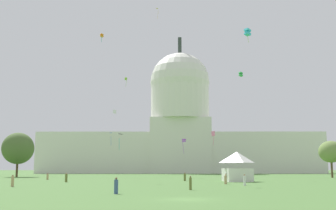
{
  "coord_description": "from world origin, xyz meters",
  "views": [
    {
      "loc": [
        -1.46,
        -38.06,
        2.8
      ],
      "look_at": [
        -2.27,
        105.23,
        24.11
      ],
      "focal_mm": 44.96,
      "sensor_mm": 36.0,
      "label": 1
    }
  ],
  "objects_px": {
    "person_tan_back_left": "(226,180)",
    "kite_black_low": "(119,136)",
    "kite_blue_low": "(112,135)",
    "kite_orange_mid": "(102,36)",
    "person_olive_deep_crowd": "(185,177)",
    "kite_white_mid": "(115,112)",
    "kite_violet_low": "(184,141)",
    "kite_pink_low": "(213,135)",
    "kite_green_mid": "(241,74)",
    "person_orange_lawn_far_left": "(228,177)",
    "person_white_lawn_far_right": "(245,180)",
    "tree_west_mid": "(18,148)",
    "person_olive_mid_left": "(66,178)",
    "kite_lime_high": "(126,79)",
    "person_tan_near_tree_west": "(13,181)",
    "person_white_mid_right": "(226,178)",
    "person_tan_back_center": "(48,177)",
    "person_olive_back_right": "(190,183)",
    "person_denim_front_center": "(116,186)",
    "kite_cyan_mid": "(247,32)",
    "kite_gold_high": "(158,10)",
    "capitol_building": "(180,129)"
  },
  "relations": [
    {
      "from": "person_tan_back_left",
      "to": "kite_black_low",
      "type": "xyz_separation_m",
      "value": [
        -21.18,
        23.81,
        9.12
      ]
    },
    {
      "from": "kite_blue_low",
      "to": "kite_orange_mid",
      "type": "bearing_deg",
      "value": 145.17
    },
    {
      "from": "person_olive_deep_crowd",
      "to": "kite_white_mid",
      "type": "xyz_separation_m",
      "value": [
        -18.99,
        29.61,
        17.81
      ]
    },
    {
      "from": "kite_violet_low",
      "to": "kite_pink_low",
      "type": "xyz_separation_m",
      "value": [
        6.96,
        -12.43,
        0.7
      ]
    },
    {
      "from": "person_tan_back_left",
      "to": "kite_green_mid",
      "type": "relative_size",
      "value": 1.43
    },
    {
      "from": "person_orange_lawn_far_left",
      "to": "person_white_lawn_far_right",
      "type": "relative_size",
      "value": 0.94
    },
    {
      "from": "tree_west_mid",
      "to": "person_white_lawn_far_right",
      "type": "bearing_deg",
      "value": -45.8
    },
    {
      "from": "person_olive_mid_left",
      "to": "kite_black_low",
      "type": "xyz_separation_m",
      "value": [
        8.2,
        14.07,
        9.05
      ]
    },
    {
      "from": "person_olive_deep_crowd",
      "to": "kite_lime_high",
      "type": "distance_m",
      "value": 81.54
    },
    {
      "from": "person_tan_near_tree_west",
      "to": "kite_black_low",
      "type": "distance_m",
      "value": 36.53
    },
    {
      "from": "kite_black_low",
      "to": "person_white_lawn_far_right",
      "type": "bearing_deg",
      "value": 80.19
    },
    {
      "from": "kite_lime_high",
      "to": "person_olive_mid_left",
      "type": "bearing_deg",
      "value": 75.95
    },
    {
      "from": "person_white_mid_right",
      "to": "person_tan_back_center",
      "type": "relative_size",
      "value": 1.1
    },
    {
      "from": "person_white_mid_right",
      "to": "person_tan_back_center",
      "type": "xyz_separation_m",
      "value": [
        -38.56,
        17.78,
        -0.1
      ]
    },
    {
      "from": "tree_west_mid",
      "to": "person_tan_near_tree_west",
      "type": "xyz_separation_m",
      "value": [
        22.08,
        -62.45,
        -7.59
      ]
    },
    {
      "from": "person_tan_near_tree_west",
      "to": "kite_lime_high",
      "type": "bearing_deg",
      "value": 115.93
    },
    {
      "from": "kite_orange_mid",
      "to": "kite_green_mid",
      "type": "bearing_deg",
      "value": -107.79
    },
    {
      "from": "tree_west_mid",
      "to": "person_olive_back_right",
      "type": "height_order",
      "value": "tree_west_mid"
    },
    {
      "from": "person_denim_front_center",
      "to": "person_olive_mid_left",
      "type": "bearing_deg",
      "value": -46.04
    },
    {
      "from": "kite_cyan_mid",
      "to": "kite_gold_high",
      "type": "distance_m",
      "value": 70.37
    },
    {
      "from": "person_tan_back_left",
      "to": "kite_black_low",
      "type": "relative_size",
      "value": 0.47
    },
    {
      "from": "kite_black_low",
      "to": "person_white_mid_right",
      "type": "bearing_deg",
      "value": 95.47
    },
    {
      "from": "person_olive_mid_left",
      "to": "kite_white_mid",
      "type": "relative_size",
      "value": 1.48
    },
    {
      "from": "kite_green_mid",
      "to": "kite_white_mid",
      "type": "height_order",
      "value": "kite_green_mid"
    },
    {
      "from": "person_denim_front_center",
      "to": "kite_blue_low",
      "type": "bearing_deg",
      "value": -59.32
    },
    {
      "from": "person_olive_mid_left",
      "to": "person_olive_deep_crowd",
      "type": "relative_size",
      "value": 1.01
    },
    {
      "from": "person_white_lawn_far_right",
      "to": "kite_cyan_mid",
      "type": "relative_size",
      "value": 0.58
    },
    {
      "from": "tree_west_mid",
      "to": "kite_green_mid",
      "type": "height_order",
      "value": "kite_green_mid"
    },
    {
      "from": "person_tan_back_left",
      "to": "person_orange_lawn_far_left",
      "type": "bearing_deg",
      "value": 45.67
    },
    {
      "from": "person_white_mid_right",
      "to": "kite_cyan_mid",
      "type": "bearing_deg",
      "value": -129.58
    },
    {
      "from": "kite_cyan_mid",
      "to": "kite_white_mid",
      "type": "xyz_separation_m",
      "value": [
        -32.2,
        33.99,
        -12.36
      ]
    },
    {
      "from": "person_tan_back_center",
      "to": "person_tan_near_tree_west",
      "type": "bearing_deg",
      "value": -134.24
    },
    {
      "from": "person_tan_back_left",
      "to": "kite_orange_mid",
      "type": "xyz_separation_m",
      "value": [
        -24.9,
        19.92,
        31.73
      ]
    },
    {
      "from": "kite_violet_low",
      "to": "person_white_mid_right",
      "type": "bearing_deg",
      "value": -112.41
    },
    {
      "from": "person_tan_back_center",
      "to": "kite_lime_high",
      "type": "distance_m",
      "value": 73.0
    },
    {
      "from": "kite_lime_high",
      "to": "person_tan_back_left",
      "type": "bearing_deg",
      "value": 94.84
    },
    {
      "from": "kite_gold_high",
      "to": "kite_white_mid",
      "type": "relative_size",
      "value": 3.09
    },
    {
      "from": "person_orange_lawn_far_left",
      "to": "kite_black_low",
      "type": "relative_size",
      "value": 0.47
    },
    {
      "from": "person_white_mid_right",
      "to": "kite_black_low",
      "type": "relative_size",
      "value": 0.49
    },
    {
      "from": "person_tan_back_center",
      "to": "kite_pink_low",
      "type": "bearing_deg",
      "value": -41.36
    },
    {
      "from": "person_denim_front_center",
      "to": "person_olive_deep_crowd",
      "type": "distance_m",
      "value": 44.94
    },
    {
      "from": "capitol_building",
      "to": "kite_orange_mid",
      "type": "xyz_separation_m",
      "value": [
        -20.24,
        -108.84,
        11.29
      ]
    },
    {
      "from": "person_olive_mid_left",
      "to": "kite_violet_low",
      "type": "height_order",
      "value": "kite_violet_low"
    },
    {
      "from": "person_olive_deep_crowd",
      "to": "kite_blue_low",
      "type": "relative_size",
      "value": 0.43
    },
    {
      "from": "person_white_lawn_far_right",
      "to": "person_olive_mid_left",
      "type": "bearing_deg",
      "value": 8.22
    },
    {
      "from": "person_tan_near_tree_west",
      "to": "kite_lime_high",
      "type": "xyz_separation_m",
      "value": [
        5.85,
        97.5,
        36.04
      ]
    },
    {
      "from": "kite_gold_high",
      "to": "kite_violet_low",
      "type": "height_order",
      "value": "kite_gold_high"
    },
    {
      "from": "person_tan_back_center",
      "to": "capitol_building",
      "type": "bearing_deg",
      "value": 20.01
    },
    {
      "from": "person_tan_back_left",
      "to": "person_white_mid_right",
      "type": "bearing_deg",
      "value": 45.94
    },
    {
      "from": "person_olive_mid_left",
      "to": "kite_lime_high",
      "type": "xyz_separation_m",
      "value": [
        2.75,
        78.03,
        36.03
      ]
    }
  ]
}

